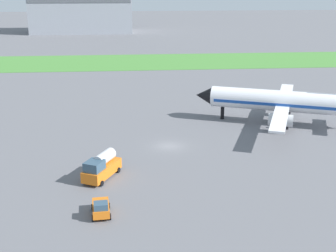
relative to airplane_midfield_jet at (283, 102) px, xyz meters
The scene contains 6 objects.
ground_plane 23.45m from the airplane_midfield_jet, 155.37° to the right, with size 600.00×600.00×0.00m, color slate.
grass_taxiway_strip 68.83m from the airplane_midfield_jet, 107.78° to the left, with size 360.00×28.00×0.08m, color #478438.
airplane_midfield_jet is the anchor object (origin of this frame).
fuel_truck_near_gate 37.16m from the airplane_midfield_jet, 146.06° to the right, with size 5.06×6.89×3.29m.
pushback_tug_midfield 43.33m from the airplane_midfield_jet, 134.62° to the right, with size 2.31×3.74×1.95m.
hangar_distant 156.88m from the airplane_midfield_jet, 107.71° to the left, with size 46.36×24.67×31.17m.
Camera 1 is at (-6.03, -66.87, 24.89)m, focal length 49.51 mm.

